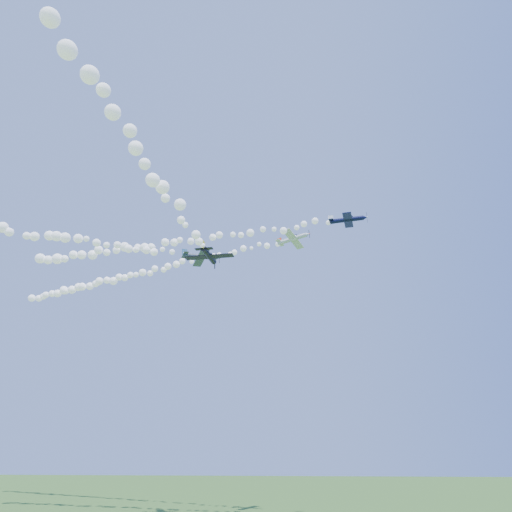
# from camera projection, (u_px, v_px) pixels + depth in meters

# --- Properties ---
(plane_white) EXTENTS (7.29, 7.66, 2.10)m
(plane_white) POSITION_uv_depth(u_px,v_px,m) (293.00, 239.00, 87.95)
(plane_white) COLOR silver
(smoke_trail_white) EXTENTS (72.90, 33.19, 3.12)m
(smoke_trail_white) POSITION_uv_depth(u_px,v_px,m) (137.00, 274.00, 105.38)
(smoke_trail_white) COLOR white
(plane_navy) EXTENTS (7.35, 7.74, 2.28)m
(plane_navy) POSITION_uv_depth(u_px,v_px,m) (348.00, 220.00, 79.41)
(plane_navy) COLOR #0C0E34
(smoke_trail_navy) EXTENTS (65.71, 15.63, 2.87)m
(smoke_trail_navy) POSITION_uv_depth(u_px,v_px,m) (172.00, 243.00, 88.04)
(smoke_trail_navy) COLOR white
(plane_grey) EXTENTS (7.48, 7.92, 2.05)m
(plane_grey) POSITION_uv_depth(u_px,v_px,m) (201.00, 257.00, 83.00)
(plane_grey) COLOR #3A4155
(smoke_trail_grey) EXTENTS (56.99, 27.79, 3.39)m
(smoke_trail_grey) POSITION_uv_depth(u_px,v_px,m) (7.00, 230.00, 71.91)
(smoke_trail_grey) COLOR white
(plane_black) EXTENTS (7.00, 6.68, 1.77)m
(plane_black) POSITION_uv_depth(u_px,v_px,m) (209.00, 256.00, 60.22)
(plane_black) COLOR black
(smoke_trail_black) EXTENTS (8.48, 66.18, 2.74)m
(smoke_trail_black) POSITION_uv_depth(u_px,v_px,m) (71.00, 47.00, 28.36)
(smoke_trail_black) COLOR white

